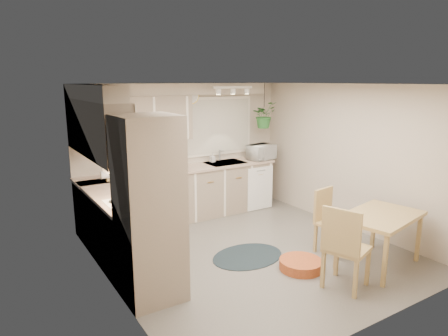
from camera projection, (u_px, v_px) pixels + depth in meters
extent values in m
plane|color=#6A655D|center=(251.00, 252.00, 5.82)|extent=(4.20, 4.20, 0.00)
plane|color=silver|center=(253.00, 84.00, 5.30)|extent=(4.20, 4.20, 0.00)
cube|color=#B8AB98|center=(184.00, 150.00, 7.30)|extent=(4.00, 0.04, 2.40)
cube|color=#B8AB98|center=(381.00, 214.00, 3.83)|extent=(4.00, 0.04, 2.40)
cube|color=#B8AB98|center=(109.00, 193.00, 4.52)|extent=(0.04, 4.20, 2.40)
cube|color=#B8AB98|center=(350.00, 158.00, 6.60)|extent=(0.04, 4.20, 2.40)
cube|color=gray|center=(116.00, 227.00, 5.56)|extent=(0.60, 1.85, 0.90)
cube|color=gray|center=(183.00, 195.00, 7.11)|extent=(3.60, 0.60, 0.90)
cube|color=tan|center=(114.00, 195.00, 5.47)|extent=(0.64, 1.89, 0.04)
cube|color=tan|center=(182.00, 169.00, 7.00)|extent=(3.64, 0.64, 0.04)
cube|color=gray|center=(149.00, 210.00, 4.41)|extent=(0.65, 0.65, 2.10)
cube|color=white|center=(176.00, 205.00, 4.58)|extent=(0.02, 0.56, 0.58)
cube|color=gray|center=(97.00, 128.00, 5.30)|extent=(0.35, 2.00, 0.75)
cube|color=gray|center=(133.00, 120.00, 6.50)|extent=(2.00, 0.35, 0.75)
cube|color=#B8AB98|center=(93.00, 92.00, 5.19)|extent=(0.30, 2.00, 0.20)
cube|color=#B8AB98|center=(176.00, 89.00, 6.83)|extent=(3.60, 0.30, 0.20)
cube|color=white|center=(129.00, 203.00, 4.99)|extent=(0.52, 0.58, 0.02)
cube|color=white|center=(125.00, 168.00, 4.88)|extent=(0.40, 0.60, 0.14)
cube|color=beige|center=(218.00, 126.00, 7.55)|extent=(1.40, 0.02, 1.00)
cube|color=silver|center=(217.00, 126.00, 7.56)|extent=(1.50, 0.02, 1.10)
cube|color=#A1A4A9|center=(225.00, 165.00, 7.48)|extent=(0.70, 0.48, 0.10)
cube|color=white|center=(260.00, 188.00, 7.64)|extent=(0.58, 0.02, 0.83)
cube|color=white|center=(233.00, 87.00, 6.96)|extent=(0.80, 0.04, 0.04)
cylinder|color=#E8C852|center=(191.00, 96.00, 7.14)|extent=(0.30, 0.03, 0.30)
cube|color=tan|center=(379.00, 240.00, 5.34)|extent=(1.28, 0.98, 0.72)
cube|color=tan|center=(347.00, 246.00, 4.75)|extent=(0.62, 0.62, 1.04)
cube|color=tan|center=(334.00, 222.00, 5.72)|extent=(0.50, 0.50, 0.93)
ellipsoid|color=black|center=(248.00, 256.00, 5.67)|extent=(1.12, 0.87, 0.01)
cylinder|color=#C14A26|center=(301.00, 265.00, 5.28)|extent=(0.70, 0.70, 0.13)
imported|color=white|center=(261.00, 150.00, 7.75)|extent=(0.57, 0.38, 0.36)
imported|color=white|center=(212.00, 160.00, 7.49)|extent=(0.11, 0.19, 0.08)
imported|color=#276329|center=(264.00, 118.00, 7.64)|extent=(0.52, 0.56, 0.39)
cube|color=black|center=(142.00, 164.00, 6.58)|extent=(0.21, 0.25, 0.33)
cube|color=#A1A4A9|center=(148.00, 167.00, 6.68)|extent=(0.32, 0.21, 0.18)
cube|color=tan|center=(168.00, 163.00, 6.90)|extent=(0.11, 0.11, 0.22)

